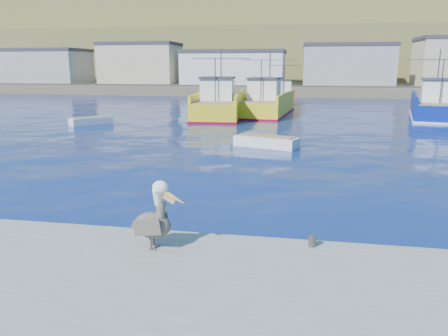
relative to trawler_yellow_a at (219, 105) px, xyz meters
name	(u,v)px	position (x,y,z in m)	size (l,w,h in m)	color
ground	(221,214)	(5.62, -29.32, -1.14)	(260.00, 260.00, 0.00)	#06104E
dock_bollards	(220,234)	(6.22, -32.72, -0.49)	(36.20, 0.20, 0.30)	#4C4C4C
far_shore	(295,50)	(5.63, 79.88, 7.84)	(200.00, 81.00, 24.00)	brown
trawler_yellow_a	(219,105)	(0.00, 0.00, 0.00)	(5.98, 13.40, 6.74)	yellow
trawler_yellow_b	(267,104)	(4.53, 2.48, -0.05)	(5.76, 12.54, 6.63)	yellow
trawler_blue	(436,106)	(21.09, 2.64, -0.04)	(6.60, 12.89, 6.64)	navy
boat_orange	(283,97)	(5.67, 14.61, -0.13)	(4.12, 7.90, 6.02)	red
skiff_left	(91,121)	(-9.85, -8.12, -0.89)	(3.28, 3.49, 0.77)	silver
skiff_mid	(266,142)	(6.08, -16.25, -0.86)	(4.23, 2.66, 0.87)	silver
pelican	(154,220)	(4.72, -33.54, 0.12)	(1.44, 0.63, 1.77)	#595451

